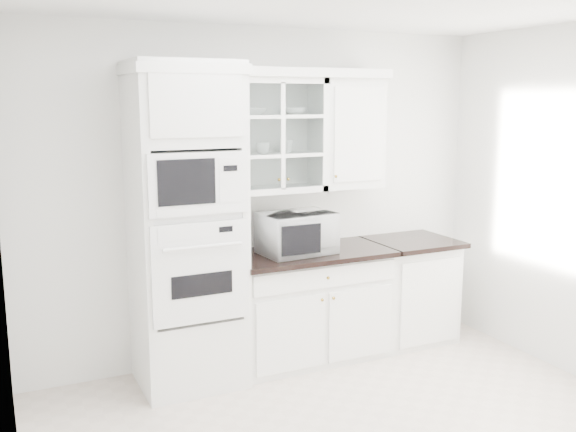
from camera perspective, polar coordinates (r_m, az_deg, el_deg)
room_shell at (r=4.07m, az=5.02°, el=5.33°), size 4.00×3.50×2.70m
oven_column at (r=4.77m, az=-8.99°, el=-1.07°), size 0.76×0.68×2.40m
base_cabinet_run at (r=5.35m, az=1.88°, el=-7.84°), size 1.32×0.67×0.92m
extra_base_cabinet at (r=5.85m, az=10.68°, el=-6.40°), size 0.72×0.67×0.92m
upper_cabinet_glass at (r=5.11m, az=-1.25°, el=7.18°), size 0.80×0.33×0.90m
upper_cabinet_solid at (r=5.42m, az=5.34°, el=7.32°), size 0.55×0.33×0.90m
crown_molding at (r=5.04m, az=-2.27°, el=12.65°), size 2.14×0.38×0.07m
countertop_microwave at (r=5.11m, az=0.70°, el=-1.49°), size 0.60×0.52×0.33m
bowl_a at (r=5.02m, az=-3.38°, el=9.28°), size 0.26×0.26×0.06m
bowl_b at (r=5.17m, az=0.58°, el=9.30°), size 0.21×0.21×0.05m
cup_a at (r=5.05m, az=-2.25°, el=6.05°), size 0.11×0.11×0.09m
cup_b at (r=5.15m, az=-0.16°, el=6.22°), size 0.12×0.12×0.10m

